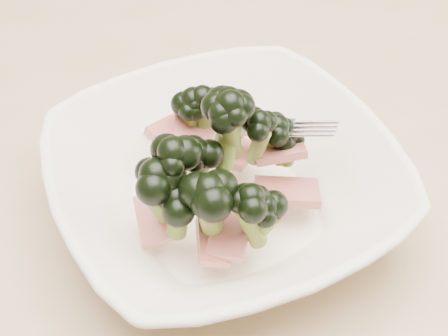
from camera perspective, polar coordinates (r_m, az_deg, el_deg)
The scene contains 2 objects.
dining_table at distance 0.65m, azimuth 2.50°, elevation -3.55°, with size 1.20×0.80×0.75m.
broccoli_dish at distance 0.49m, azimuth -0.08°, elevation -1.05°, with size 0.29×0.29×0.13m.
Camera 1 is at (-0.17, -0.40, 1.14)m, focal length 50.00 mm.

